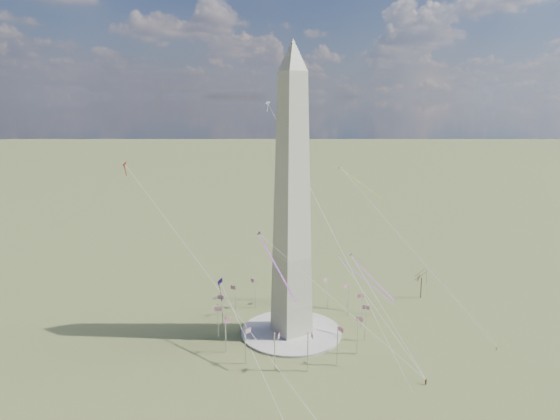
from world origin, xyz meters
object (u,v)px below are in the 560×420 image
person_east (496,349)px  kite_delta_black (342,168)px  tree_near (422,276)px  washington_monument (292,202)px

person_east → kite_delta_black: kite_delta_black is taller
tree_near → person_east: 47.46m
tree_near → kite_delta_black: bearing=151.9°
person_east → kite_delta_black: bearing=-117.8°
person_east → kite_delta_black: (-17.80, 61.21, 54.66)m
washington_monument → person_east: washington_monument is taller
washington_monument → tree_near: washington_monument is taller
tree_near → kite_delta_black: 57.55m
washington_monument → kite_delta_black: (32.96, 13.89, 7.46)m
washington_monument → person_east: bearing=-43.0°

